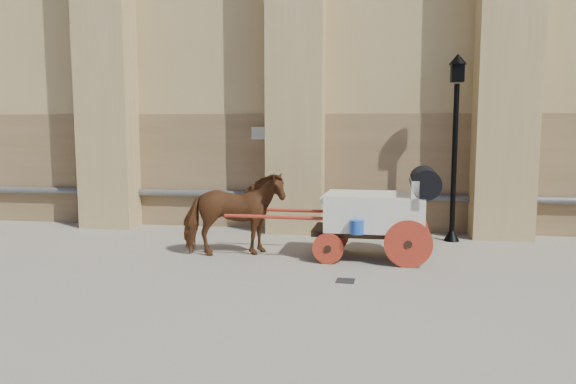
# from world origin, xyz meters

# --- Properties ---
(ground) EXTENTS (90.00, 90.00, 0.00)m
(ground) POSITION_xyz_m (0.00, 0.00, 0.00)
(ground) COLOR gray
(ground) RESTS_ON ground
(horse) EXTENTS (2.26, 1.50, 1.76)m
(horse) POSITION_xyz_m (-1.91, 0.82, 0.88)
(horse) COLOR brown
(horse) RESTS_ON ground
(carriage) EXTENTS (4.33, 1.55, 1.88)m
(carriage) POSITION_xyz_m (1.13, 1.00, 1.01)
(carriage) COLOR black
(carriage) RESTS_ON ground
(street_lamp) EXTENTS (0.41, 0.41, 4.33)m
(street_lamp) POSITION_xyz_m (2.80, 3.03, 2.31)
(street_lamp) COLOR black
(street_lamp) RESTS_ON ground
(drain_grate_near) EXTENTS (0.34, 0.34, 0.01)m
(drain_grate_near) POSITION_xyz_m (0.50, -0.76, 0.01)
(drain_grate_near) COLOR black
(drain_grate_near) RESTS_ON ground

